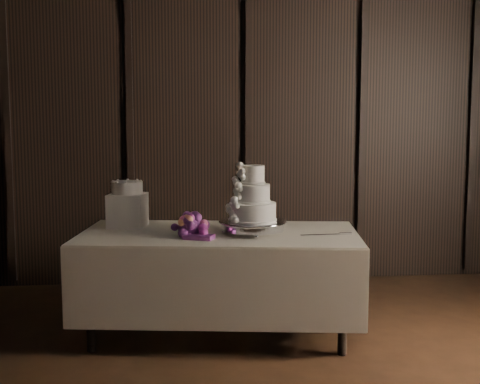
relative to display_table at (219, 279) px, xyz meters
The scene contains 8 objects.
room 2.25m from the display_table, 78.59° to the right, with size 6.08×7.08×3.08m.
display_table is the anchor object (origin of this frame).
cake_stand 0.46m from the display_table, 17.83° to the right, with size 0.48×0.48×0.09m, color silver.
wedding_cake 0.63m from the display_table, 24.19° to the right, with size 0.38×0.33×0.40m.
bouquet 0.48m from the display_table, 149.09° to the right, with size 0.31×0.41×0.20m, color #DA5C90, non-canonical shape.
box_pedestal 0.87m from the display_table, 155.36° to the left, with size 0.26×0.26×0.25m, color white.
small_cake 0.97m from the display_table, 155.36° to the left, with size 0.23×0.23×0.09m, color white.
cake_knife 0.80m from the display_table, 16.62° to the right, with size 0.37×0.02×0.01m, color silver.
Camera 1 is at (-0.73, -2.79, 1.62)m, focal length 50.00 mm.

